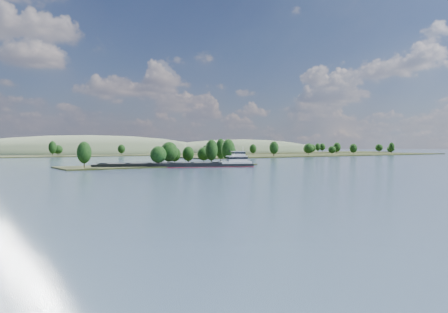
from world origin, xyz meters
TOP-DOWN VIEW (x-y plane):
  - ground at (0.00, 120.00)m, footprint 1800.00×1800.00m
  - tree_island at (6.57, 178.94)m, footprint 100.00×30.73m
  - right_bank at (231.55, 299.41)m, footprint 320.00×90.00m
  - back_shoreline at (6.87, 399.80)m, footprint 900.00×60.00m
  - hill_east at (260.00, 470.00)m, footprint 260.00×140.00m
  - hill_west at (60.00, 500.00)m, footprint 320.00×160.00m
  - cargo_barge at (6.79, 165.97)m, footprint 75.44×36.42m

SIDE VIEW (x-z plane):
  - ground at x=0.00m, z-range 0.00..0.00m
  - hill_east at x=260.00m, z-range -18.00..18.00m
  - hill_west at x=60.00m, z-range -22.00..22.00m
  - back_shoreline at x=6.87m, z-range -6.87..8.21m
  - right_bank at x=231.55m, z-range -6.30..8.19m
  - cargo_barge at x=6.79m, z-range -3.91..6.55m
  - tree_island at x=6.57m, z-range -3.37..11.60m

